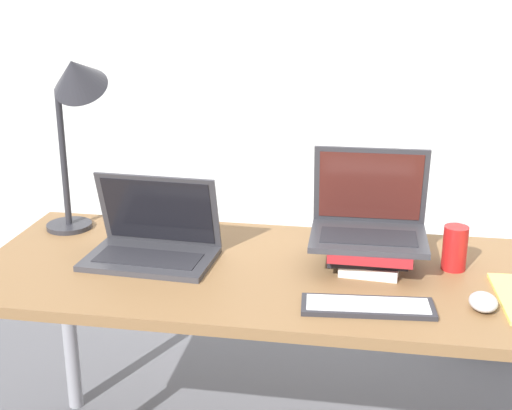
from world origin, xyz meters
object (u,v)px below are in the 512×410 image
Objects in this scene: laptop_left at (153,242)px; desk_lamp at (75,95)px; mouse at (483,302)px; soda_can at (455,248)px; laptop_on_books at (369,220)px; wireless_keyboard at (368,306)px; book_stack at (370,251)px.

desk_lamp reaches higher than laptop_left.
desk_lamp reaches higher than mouse.
laptop_left is 2.97× the size of soda_can.
laptop_left is at bearing 169.15° from mouse.
desk_lamp is at bearing 164.21° from mouse.
laptop_on_books is at bearing -179.37° from soda_can.
laptop_left is 0.60m from laptop_on_books.
wireless_keyboard is at bearing -88.19° from laptop_on_books.
mouse is at bearing -39.23° from laptop_on_books.
laptop_on_books is 0.92m from desk_lamp.
mouse is (0.27, 0.05, 0.01)m from wireless_keyboard.
laptop_on_books is (0.59, 0.06, 0.08)m from laptop_left.
mouse is at bearing -78.02° from soda_can.
laptop_on_books is 0.38m from mouse.
book_stack is (0.60, 0.05, -0.00)m from laptop_left.
laptop_on_books is at bearing 5.96° from laptop_left.
soda_can is (0.83, 0.06, 0.01)m from laptop_left.
soda_can is (0.23, 0.02, 0.02)m from book_stack.
laptop_left is 1.42× the size of book_stack.
laptop_on_books is at bearing 113.92° from book_stack.
wireless_keyboard is (0.60, -0.22, -0.04)m from laptop_left.
book_stack is at bearing 141.87° from mouse.
book_stack is 0.08m from laptop_on_books.
book_stack is at bearing 90.60° from wireless_keyboard.
laptop_left is at bearing 160.23° from wireless_keyboard.
mouse is at bearing -38.13° from book_stack.
laptop_left is 0.64m from wireless_keyboard.
mouse is at bearing -10.85° from laptop_left.
wireless_keyboard is at bearing -169.84° from mouse.
wireless_keyboard is 1.03m from desk_lamp.
laptop_on_books reaches higher than soda_can.
laptop_left is at bearing -175.39° from book_stack.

